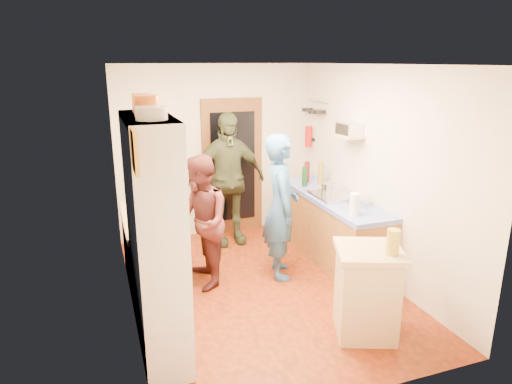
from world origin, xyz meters
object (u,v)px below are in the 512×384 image
person_hob (284,207)px  person_left (202,221)px  island_base (366,294)px  right_counter_base (331,229)px  person_back (228,179)px  hutch_body (156,240)px

person_hob → person_left: person_hob is taller
island_base → person_left: 2.06m
right_counter_base → island_base: 1.82m
right_counter_base → island_base: (-0.55, -1.74, 0.01)m
island_base → person_back: size_ratio=0.44×
hutch_body → person_back: hutch_body is taller
person_hob → right_counter_base: bearing=-58.1°
hutch_body → person_hob: (1.68, 1.03, -0.19)m
hutch_body → person_left: (0.69, 1.15, -0.30)m
hutch_body → person_back: size_ratio=1.13×
right_counter_base → person_back: size_ratio=1.13×
person_back → person_hob: bearing=-76.6°
person_hob → person_left: 1.01m
right_counter_base → hutch_body: bearing=-152.5°
right_counter_base → person_left: bearing=-175.3°
person_back → hutch_body: bearing=-121.4°
hutch_body → right_counter_base: bearing=27.5°
person_left → person_back: 1.35m
hutch_body → person_hob: 1.98m
right_counter_base → person_hob: bearing=-161.8°
right_counter_base → person_back: bearing=138.6°
person_back → right_counter_base: bearing=-42.6°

